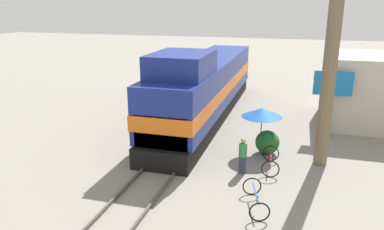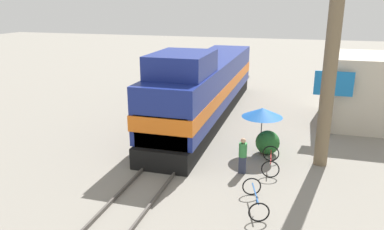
% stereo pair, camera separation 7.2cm
% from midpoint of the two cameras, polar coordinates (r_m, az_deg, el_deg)
% --- Properties ---
extents(ground_plane, '(120.00, 120.00, 0.00)m').
position_cam_midpoint_polar(ground_plane, '(18.50, -2.13, -5.21)').
color(ground_plane, gray).
extents(rail_near, '(0.08, 38.92, 0.15)m').
position_cam_midpoint_polar(rail_near, '(18.69, -4.23, -4.76)').
color(rail_near, '#4C4742').
rests_on(rail_near, ground_plane).
extents(rail_far, '(0.08, 38.92, 0.15)m').
position_cam_midpoint_polar(rail_far, '(18.27, 0.02, -5.23)').
color(rail_far, '#4C4742').
rests_on(rail_far, ground_plane).
extents(locomotive, '(2.87, 16.99, 4.66)m').
position_cam_midpoint_polar(locomotive, '(22.64, 1.86, 4.08)').
color(locomotive, black).
rests_on(locomotive, ground_plane).
extents(utility_pole, '(1.80, 0.59, 8.22)m').
position_cam_midpoint_polar(utility_pole, '(16.66, 20.08, 6.14)').
color(utility_pole, '#726047').
rests_on(utility_pole, ground_plane).
extents(vendor_umbrella, '(1.91, 1.91, 2.24)m').
position_cam_midpoint_polar(vendor_umbrella, '(17.68, 10.52, 0.39)').
color(vendor_umbrella, '#4C4C4C').
rests_on(vendor_umbrella, ground_plane).
extents(billboard_sign, '(1.96, 0.12, 3.51)m').
position_cam_midpoint_polar(billboard_sign, '(20.91, 20.54, 3.87)').
color(billboard_sign, '#595959').
rests_on(billboard_sign, ground_plane).
extents(shrub_cluster, '(1.14, 1.14, 1.14)m').
position_cam_midpoint_polar(shrub_cluster, '(18.12, 11.30, -4.09)').
color(shrub_cluster, '#236028').
rests_on(shrub_cluster, ground_plane).
extents(person_bystander, '(0.34, 0.34, 1.57)m').
position_cam_midpoint_polar(person_bystander, '(15.83, 7.61, -5.98)').
color(person_bystander, '#2D3347').
rests_on(person_bystander, ground_plane).
extents(bicycle, '(0.87, 1.80, 0.75)m').
position_cam_midpoint_polar(bicycle, '(16.59, 11.76, -6.83)').
color(bicycle, black).
rests_on(bicycle, ground_plane).
extents(bicycle_spare, '(1.16, 1.95, 0.71)m').
position_cam_midpoint_polar(bicycle_spare, '(13.58, 9.50, -12.39)').
color(bicycle_spare, black).
rests_on(bicycle_spare, ground_plane).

